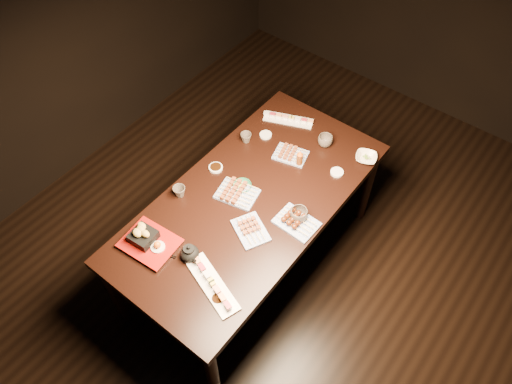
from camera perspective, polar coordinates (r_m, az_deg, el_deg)
ground at (r=3.46m, az=1.14°, el=-12.56°), size 5.00×5.00×0.00m
dining_table at (r=3.29m, az=-0.54°, el=-4.81°), size 1.02×1.86×0.75m
sushi_platter_near at (r=2.66m, az=-5.05°, el=-10.35°), size 0.42×0.23×0.05m
sushi_platter_far at (r=3.43m, az=3.72°, el=8.42°), size 0.35×0.22×0.04m
yakitori_plate_center at (r=2.98m, az=-2.18°, el=0.03°), size 0.27×0.22×0.06m
yakitori_plate_right at (r=2.83m, az=-0.61°, el=-4.19°), size 0.27×0.24×0.06m
yakitori_plate_left at (r=3.20m, az=4.00°, el=4.48°), size 0.24×0.20×0.05m
tsukune_plate at (r=2.86m, az=4.69°, el=-3.27°), size 0.25×0.18×0.06m
edamame_bowl_green at (r=3.02m, az=-1.57°, el=0.65°), size 0.12×0.12×0.03m
edamame_bowl_cream at (r=3.25m, az=12.47°, el=3.85°), size 0.17×0.17×0.03m
tempura_tray at (r=2.82m, az=-12.16°, el=-5.32°), size 0.32×0.27×0.11m
teacup_near_left at (r=3.01m, az=-8.74°, el=0.05°), size 0.08×0.08×0.07m
teacup_mid_right at (r=2.88m, az=4.92°, el=-2.60°), size 0.14×0.14×0.08m
teacup_far_left at (r=3.28m, az=-1.15°, el=6.23°), size 0.09×0.09×0.07m
teacup_far_right at (r=3.28m, az=7.91°, el=5.82°), size 0.11×0.11×0.08m
teapot at (r=2.74m, az=-7.63°, el=-6.82°), size 0.16×0.16×0.10m
condiment_bottle at (r=3.12m, az=5.01°, el=3.89°), size 0.04×0.04×0.13m
sauce_dish_west at (r=3.14m, az=-4.62°, el=2.79°), size 0.11×0.11×0.02m
sauce_dish_east at (r=3.15m, az=9.24°, el=2.23°), size 0.10×0.10×0.01m
sauce_dish_se at (r=2.64m, az=-4.41°, el=-12.08°), size 0.09×0.09×0.01m
sauce_dish_nw at (r=3.33m, az=1.11°, el=6.54°), size 0.10×0.10×0.01m
chopsticks_near at (r=2.82m, az=-10.94°, el=-6.71°), size 0.20×0.07×0.01m
chopsticks_se at (r=2.66m, az=-4.93°, el=-11.34°), size 0.21×0.14×0.01m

